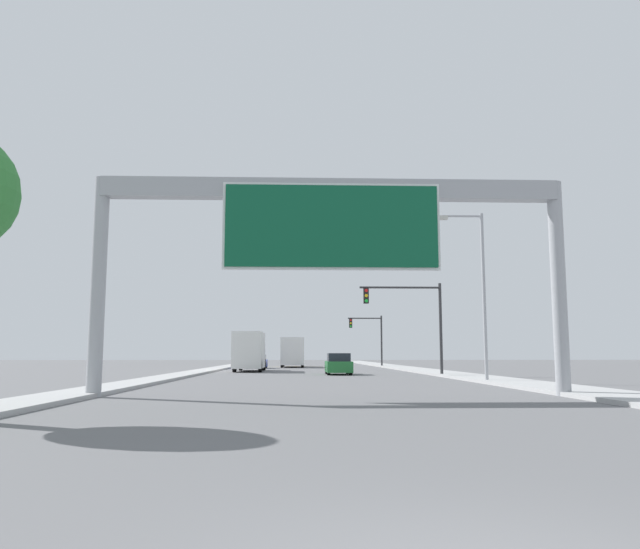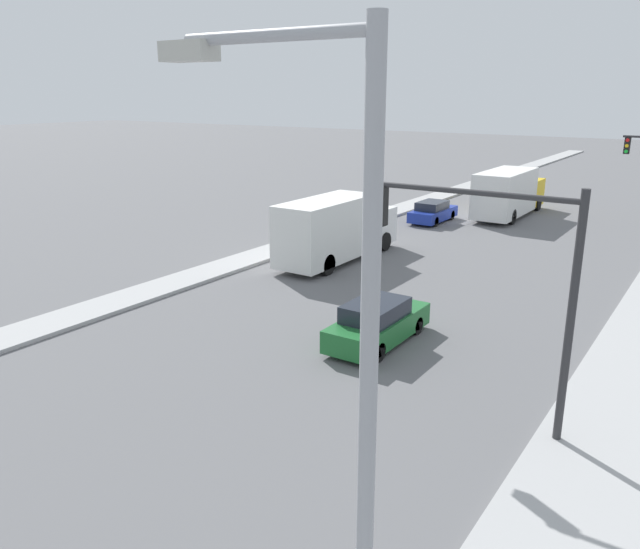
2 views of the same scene
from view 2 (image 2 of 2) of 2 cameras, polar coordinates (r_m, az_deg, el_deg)
name	(u,v)px [view 2 (image 2 of 2)]	position (r m, az deg, el deg)	size (l,w,h in m)	color
median_strip_left	(372,218)	(42.47, 4.82, 5.16)	(2.00, 120.00, 0.15)	#A7A7A7
car_far_right	(378,323)	(21.39, 5.29, -4.44)	(1.77, 4.55, 1.52)	#1E662D
car_mid_center	(433,212)	(41.97, 10.27, 5.64)	(1.72, 4.31, 1.39)	navy
truck_box_primary	(336,229)	(31.41, 1.44, 4.18)	(2.35, 8.49, 3.26)	white
truck_box_secondary	(509,193)	(44.89, 16.88, 7.16)	(2.49, 8.94, 3.22)	yellow
traffic_light_near_intersection	(497,263)	(15.64, 15.91, 1.01)	(5.60, 0.32, 6.26)	#2D2D30
street_lamp_right	(342,410)	(6.35, 2.00, -12.32)	(2.53, 0.28, 8.92)	#9EA0A5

